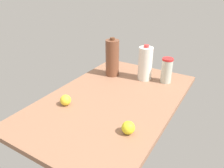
# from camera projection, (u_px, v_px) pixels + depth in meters

# --- Properties ---
(countertop) EXTENTS (1.20, 0.76, 0.03)m
(countertop) POSITION_uv_depth(u_px,v_px,m) (112.00, 100.00, 1.38)
(countertop) COLOR #91644A
(countertop) RESTS_ON ground
(tumbler_cup) EXTENTS (0.08, 0.08, 0.18)m
(tumbler_cup) POSITION_uv_depth(u_px,v_px,m) (167.00, 70.00, 1.55)
(tumbler_cup) COLOR beige
(tumbler_cup) RESTS_ON countertop
(milk_jug) EXTENTS (0.10, 0.10, 0.26)m
(milk_jug) POSITION_uv_depth(u_px,v_px,m) (145.00, 64.00, 1.58)
(milk_jug) COLOR white
(milk_jug) RESTS_ON countertop
(chocolate_milk_jug) EXTENTS (0.10, 0.10, 0.29)m
(chocolate_milk_jug) POSITION_uv_depth(u_px,v_px,m) (112.00, 58.00, 1.64)
(chocolate_milk_jug) COLOR brown
(chocolate_milk_jug) RESTS_ON countertop
(lemon_near_front) EXTENTS (0.06, 0.06, 0.06)m
(lemon_near_front) POSITION_uv_depth(u_px,v_px,m) (66.00, 100.00, 1.29)
(lemon_near_front) COLOR yellow
(lemon_near_front) RESTS_ON countertop
(lemon_loose) EXTENTS (0.07, 0.07, 0.07)m
(lemon_loose) POSITION_uv_depth(u_px,v_px,m) (128.00, 128.00, 1.06)
(lemon_loose) COLOR yellow
(lemon_loose) RESTS_ON countertop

